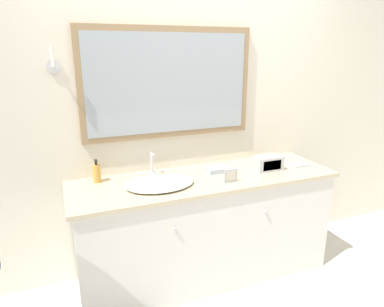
% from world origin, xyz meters
% --- Properties ---
extents(ground_plane, '(14.00, 14.00, 0.00)m').
position_xyz_m(ground_plane, '(0.00, 0.00, 0.00)').
color(ground_plane, silver).
extents(wall_back, '(8.00, 0.18, 2.55)m').
position_xyz_m(wall_back, '(-0.01, 0.65, 1.28)').
color(wall_back, silver).
rests_on(wall_back, ground_plane).
extents(vanity_counter, '(2.04, 0.62, 0.86)m').
position_xyz_m(vanity_counter, '(0.00, 0.31, 0.43)').
color(vanity_counter, silver).
rests_on(vanity_counter, ground_plane).
extents(sink_basin, '(0.50, 0.42, 0.19)m').
position_xyz_m(sink_basin, '(-0.37, 0.29, 0.88)').
color(sink_basin, silver).
rests_on(sink_basin, vanity_counter).
extents(soap_bottle, '(0.06, 0.06, 0.17)m').
position_xyz_m(soap_bottle, '(-0.78, 0.51, 0.93)').
color(soap_bottle, gold).
rests_on(soap_bottle, vanity_counter).
extents(appliance_box, '(0.23, 0.12, 0.12)m').
position_xyz_m(appliance_box, '(0.53, 0.27, 0.92)').
color(appliance_box, '#BCBCC1').
rests_on(appliance_box, vanity_counter).
extents(picture_frame, '(0.11, 0.01, 0.10)m').
position_xyz_m(picture_frame, '(0.13, 0.15, 0.91)').
color(picture_frame, '#B2B2B7').
rests_on(picture_frame, vanity_counter).
extents(hand_towel_near_sink, '(0.18, 0.10, 0.05)m').
position_xyz_m(hand_towel_near_sink, '(0.65, 0.48, 0.88)').
color(hand_towel_near_sink, silver).
rests_on(hand_towel_near_sink, vanity_counter).
extents(hand_towel_far_corner, '(0.18, 0.10, 0.04)m').
position_xyz_m(hand_towel_far_corner, '(0.14, 0.38, 0.88)').
color(hand_towel_far_corner, '#A8B7C6').
rests_on(hand_towel_far_corner, vanity_counter).
extents(metal_tray, '(0.14, 0.09, 0.01)m').
position_xyz_m(metal_tray, '(0.84, 0.27, 0.86)').
color(metal_tray, '#ADADB2').
rests_on(metal_tray, vanity_counter).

